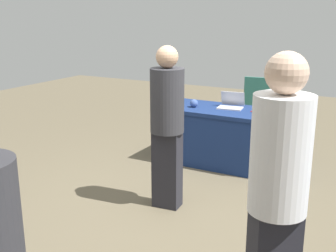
{
  "coord_description": "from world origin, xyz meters",
  "views": [
    {
      "loc": [
        -1.85,
        3.46,
        1.98
      ],
      "look_at": [
        0.05,
        -0.05,
        0.9
      ],
      "focal_mm": 44.86,
      "sensor_mm": 36.0,
      "label": 1
    }
  ],
  "objects_px": {
    "table_foreground": "(219,136)",
    "chair_near_front": "(258,100)",
    "person_attendee_browsing": "(278,189)",
    "scissors_red": "(256,111)",
    "person_attendee_standing": "(167,120)",
    "yarn_ball": "(194,103)",
    "laptop_silver": "(231,105)"
  },
  "relations": [
    {
      "from": "laptop_silver",
      "to": "yarn_ball",
      "type": "height_order",
      "value": "laptop_silver"
    },
    {
      "from": "table_foreground",
      "to": "person_attendee_standing",
      "type": "xyz_separation_m",
      "value": [
        -0.02,
        1.5,
        0.56
      ]
    },
    {
      "from": "person_attendee_standing",
      "to": "laptop_silver",
      "type": "height_order",
      "value": "person_attendee_standing"
    },
    {
      "from": "person_attendee_browsing",
      "to": "scissors_red",
      "type": "xyz_separation_m",
      "value": [
        0.99,
        -2.91,
        -0.24
      ]
    },
    {
      "from": "table_foreground",
      "to": "person_attendee_browsing",
      "type": "xyz_separation_m",
      "value": [
        -1.46,
        2.83,
        0.62
      ]
    },
    {
      "from": "table_foreground",
      "to": "yarn_ball",
      "type": "height_order",
      "value": "yarn_ball"
    },
    {
      "from": "person_attendee_standing",
      "to": "scissors_red",
      "type": "height_order",
      "value": "person_attendee_standing"
    },
    {
      "from": "chair_near_front",
      "to": "laptop_silver",
      "type": "xyz_separation_m",
      "value": [
        -0.11,
        1.62,
        0.24
      ]
    },
    {
      "from": "person_attendee_standing",
      "to": "yarn_ball",
      "type": "height_order",
      "value": "person_attendee_standing"
    },
    {
      "from": "chair_near_front",
      "to": "person_attendee_standing",
      "type": "bearing_deg",
      "value": -96.38
    },
    {
      "from": "table_foreground",
      "to": "person_attendee_browsing",
      "type": "height_order",
      "value": "person_attendee_browsing"
    },
    {
      "from": "chair_near_front",
      "to": "scissors_red",
      "type": "bearing_deg",
      "value": -80.78
    },
    {
      "from": "person_attendee_browsing",
      "to": "chair_near_front",
      "type": "bearing_deg",
      "value": 69.78
    },
    {
      "from": "chair_near_front",
      "to": "yarn_ball",
      "type": "relative_size",
      "value": 9.0
    },
    {
      "from": "scissors_red",
      "to": "table_foreground",
      "type": "bearing_deg",
      "value": -53.67
    },
    {
      "from": "person_attendee_standing",
      "to": "scissors_red",
      "type": "xyz_separation_m",
      "value": [
        -0.45,
        -1.57,
        -0.17
      ]
    },
    {
      "from": "person_attendee_standing",
      "to": "person_attendee_browsing",
      "type": "bearing_deg",
      "value": 133.25
    },
    {
      "from": "chair_near_front",
      "to": "yarn_ball",
      "type": "bearing_deg",
      "value": -107.25
    },
    {
      "from": "scissors_red",
      "to": "yarn_ball",
      "type": "bearing_deg",
      "value": -50.79
    },
    {
      "from": "table_foreground",
      "to": "person_attendee_standing",
      "type": "bearing_deg",
      "value": 90.7
    },
    {
      "from": "table_foreground",
      "to": "person_attendee_standing",
      "type": "height_order",
      "value": "person_attendee_standing"
    },
    {
      "from": "table_foreground",
      "to": "chair_near_front",
      "type": "height_order",
      "value": "chair_near_front"
    },
    {
      "from": "laptop_silver",
      "to": "scissors_red",
      "type": "bearing_deg",
      "value": 169.78
    },
    {
      "from": "yarn_ball",
      "to": "scissors_red",
      "type": "height_order",
      "value": "yarn_ball"
    },
    {
      "from": "table_foreground",
      "to": "scissors_red",
      "type": "bearing_deg",
      "value": -170.58
    },
    {
      "from": "person_attendee_browsing",
      "to": "yarn_ball",
      "type": "distance_m",
      "value": 3.27
    },
    {
      "from": "table_foreground",
      "to": "laptop_silver",
      "type": "bearing_deg",
      "value": -140.5
    },
    {
      "from": "chair_near_front",
      "to": "laptop_silver",
      "type": "height_order",
      "value": "same"
    },
    {
      "from": "table_foreground",
      "to": "yarn_ball",
      "type": "distance_m",
      "value": 0.55
    },
    {
      "from": "person_attendee_standing",
      "to": "yarn_ball",
      "type": "relative_size",
      "value": 15.7
    },
    {
      "from": "table_foreground",
      "to": "laptop_silver",
      "type": "xyz_separation_m",
      "value": [
        -0.12,
        -0.1,
        0.42
      ]
    },
    {
      "from": "table_foreground",
      "to": "yarn_ball",
      "type": "bearing_deg",
      "value": 16.26
    }
  ]
}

